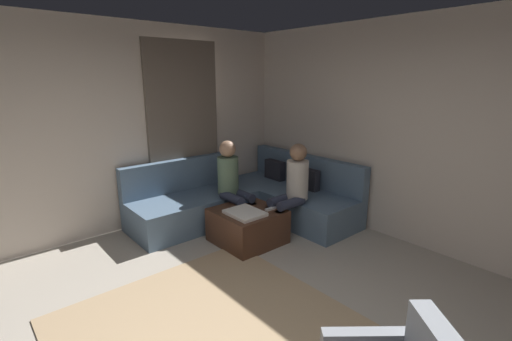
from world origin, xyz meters
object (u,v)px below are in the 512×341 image
object	(u,v)px
game_remote	(271,209)
coffee_mug	(248,199)
ottoman	(248,226)
sectional_couch	(249,200)
person_on_couch_side	(232,182)
person_on_couch_back	(292,187)

from	to	relation	value
game_remote	coffee_mug	bearing A→B (deg)	-174.29
ottoman	coffee_mug	bearing A→B (deg)	140.71
sectional_couch	person_on_couch_side	bearing A→B (deg)	-69.70
ottoman	coffee_mug	xyz separation A→B (m)	(-0.22, 0.18, 0.26)
coffee_mug	game_remote	xyz separation A→B (m)	(0.40, 0.04, -0.04)
coffee_mug	person_on_couch_back	world-z (taller)	person_on_couch_back
game_remote	person_on_couch_back	distance (m)	0.41
coffee_mug	person_on_couch_side	bearing A→B (deg)	-161.78
person_on_couch_side	person_on_couch_back	bearing A→B (deg)	124.81
sectional_couch	game_remote	distance (m)	0.84
ottoman	coffee_mug	distance (m)	0.38
person_on_couch_side	coffee_mug	bearing A→B (deg)	108.22
ottoman	person_on_couch_back	bearing A→B (deg)	69.49
sectional_couch	person_on_couch_back	world-z (taller)	person_on_couch_back
person_on_couch_back	person_on_couch_side	bearing A→B (deg)	34.81
game_remote	person_on_couch_back	xyz separation A→B (m)	(0.03, 0.34, 0.23)
person_on_couch_back	person_on_couch_side	distance (m)	0.80
game_remote	person_on_couch_side	xyz separation A→B (m)	(-0.62, -0.11, 0.23)
game_remote	person_on_couch_back	bearing A→B (deg)	85.01
sectional_couch	game_remote	xyz separation A→B (m)	(0.77, -0.29, 0.15)
person_on_couch_back	person_on_couch_side	size ratio (longest dim) A/B	1.00
ottoman	person_on_couch_side	xyz separation A→B (m)	(-0.44, 0.11, 0.45)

